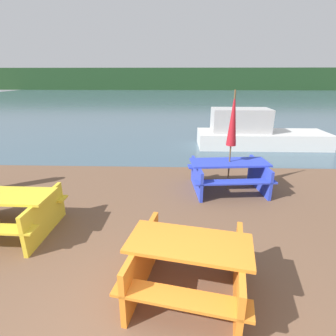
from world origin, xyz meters
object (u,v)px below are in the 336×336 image
picnic_table_blue (229,173)px  umbrella_crimson (233,119)px  picnic_table_orange (189,263)px  boat (255,133)px  picnic_table_yellow (2,210)px

picnic_table_blue → umbrella_crimson: size_ratio=0.82×
picnic_table_orange → picnic_table_blue: 3.50m
picnic_table_blue → umbrella_crimson: 1.29m
boat → umbrella_crimson: bearing=-112.9°
umbrella_crimson → boat: umbrella_crimson is taller
picnic_table_blue → picnic_table_yellow: bearing=-154.9°
picnic_table_yellow → boat: size_ratio=0.37×
picnic_table_yellow → picnic_table_orange: bearing=-21.7°
picnic_table_orange → picnic_table_blue: bearing=71.6°
picnic_table_yellow → picnic_table_blue: picnic_table_yellow is taller
picnic_table_yellow → picnic_table_blue: 4.80m
picnic_table_blue → boat: 4.60m
umbrella_crimson → picnic_table_yellow: bearing=-154.9°
picnic_table_blue → boat: boat is taller
picnic_table_yellow → picnic_table_blue: bearing=25.1°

